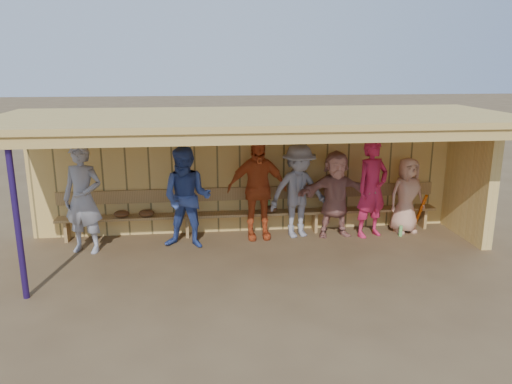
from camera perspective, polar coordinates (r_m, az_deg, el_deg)
ground at (r=9.14m, az=0.25°, el=-6.93°), size 90.00×90.00×0.00m
player_a at (r=9.42m, az=-19.15°, el=-0.75°), size 0.83×0.66×1.99m
player_c at (r=9.22m, az=-7.89°, el=-0.67°), size 1.07×0.92×1.90m
player_d at (r=9.61m, az=0.13°, el=0.34°), size 1.19×0.55×1.98m
player_e at (r=9.76m, az=4.86°, el=0.09°), size 1.32×0.94×1.84m
player_f at (r=9.89m, az=9.08°, el=-0.24°), size 1.60×0.56×1.71m
player_g at (r=10.00m, az=13.11°, el=0.39°), size 0.83×0.69×1.94m
player_h at (r=10.45m, az=16.83°, el=-0.37°), size 0.83×0.61×1.54m
dugout_structure at (r=9.39m, az=2.13°, el=4.39°), size 8.80×3.20×2.50m
bench at (r=10.02m, az=-0.50°, el=-1.80°), size 7.60×0.34×0.93m
dugout_equipment at (r=9.86m, az=-4.08°, el=-2.33°), size 6.19×0.62×0.80m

